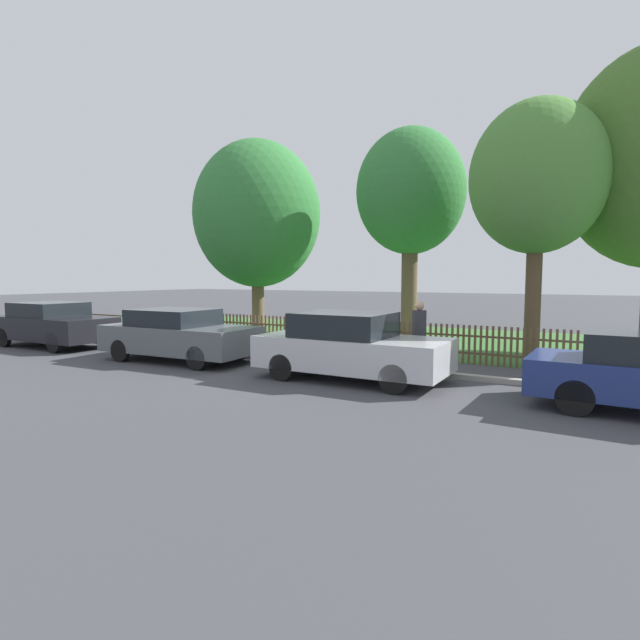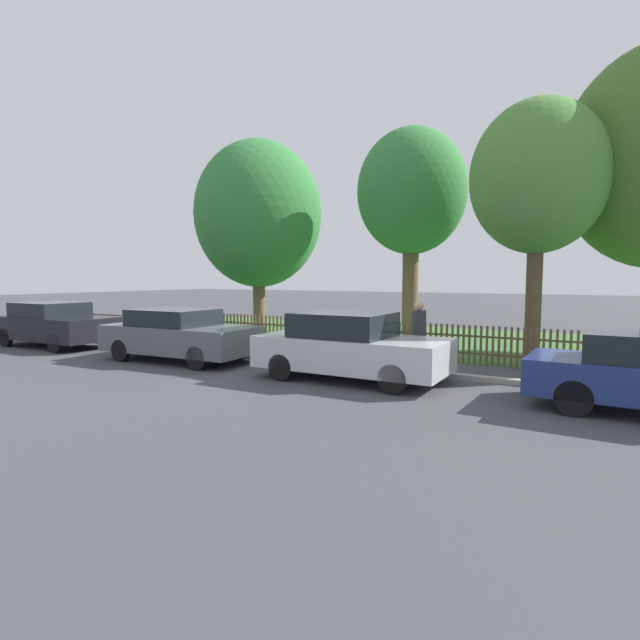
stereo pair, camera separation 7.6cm
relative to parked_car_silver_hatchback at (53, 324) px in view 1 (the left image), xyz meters
name	(u,v)px [view 1 (the left image)]	position (x,y,z in m)	size (l,w,h in m)	color
ground_plane	(318,366)	(9.24, 1.19, -0.73)	(120.00, 120.00, 0.00)	#424247
kerb_stone	(319,363)	(9.24, 1.29, -0.67)	(35.13, 0.20, 0.12)	#9E998E
grass_strip	(406,338)	(9.24, 7.81, -0.73)	(35.13, 8.97, 0.01)	#3D7033
park_fence	(354,337)	(9.24, 3.34, -0.22)	(35.13, 0.05, 1.02)	brown
parked_car_silver_hatchback	(53,324)	(0.00, 0.00, 0.00)	(4.25, 1.87, 1.44)	black
parked_car_black_saloon	(179,334)	(5.61, 0.00, -0.02)	(4.33, 2.00, 1.39)	#51565B
parked_car_navy_estate	(350,346)	(10.72, 0.07, 0.01)	(4.18, 1.90, 1.48)	#BCBCC1
covered_motorcycle	(348,335)	(9.54, 2.32, -0.05)	(2.02, 0.89, 1.12)	black
tree_nearest_kerb	(257,215)	(2.31, 8.00, 4.22)	(5.49, 5.49, 8.13)	brown
tree_behind_motorcycle	(411,193)	(8.88, 9.08, 4.76)	(4.21, 4.21, 7.98)	brown
tree_mid_park	(537,179)	(13.85, 5.06, 4.17)	(3.57, 3.57, 6.99)	brown
pedestrian_near_fence	(419,332)	(11.72, 1.76, 0.22)	(0.46, 0.46, 1.69)	slate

